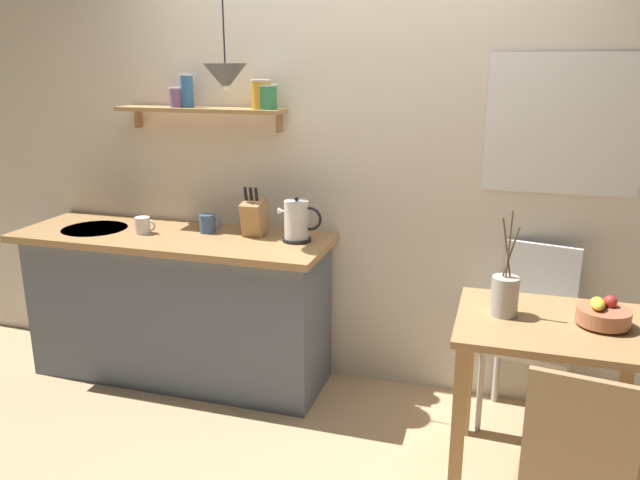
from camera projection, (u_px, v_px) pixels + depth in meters
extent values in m
plane|color=tan|center=(324.00, 429.00, 3.29)|extent=(14.00, 14.00, 0.00)
cube|color=silver|center=(393.00, 155.00, 3.46)|extent=(6.80, 0.10, 2.70)
cube|color=white|center=(564.00, 125.00, 3.11)|extent=(0.75, 0.01, 0.69)
cube|color=silver|center=(564.00, 124.00, 3.12)|extent=(0.69, 0.01, 0.63)
cube|color=slate|center=(179.00, 309.00, 3.74)|extent=(1.74, 0.52, 0.86)
cube|color=tan|center=(172.00, 237.00, 3.60)|extent=(1.83, 0.63, 0.04)
cylinder|color=#B7BABF|center=(95.00, 229.00, 3.72)|extent=(0.38, 0.38, 0.01)
cube|color=tan|center=(199.00, 110.00, 3.55)|extent=(1.00, 0.18, 0.02)
cube|color=#99754C|center=(138.00, 117.00, 3.77)|extent=(0.02, 0.06, 0.12)
cube|color=#99754C|center=(279.00, 122.00, 3.52)|extent=(0.02, 0.06, 0.12)
cylinder|color=#7F5689|center=(178.00, 98.00, 3.57)|extent=(0.09, 0.09, 0.10)
cylinder|color=silver|center=(177.00, 88.00, 3.56)|extent=(0.09, 0.09, 0.01)
cylinder|color=#3366A3|center=(187.00, 92.00, 3.54)|extent=(0.07, 0.07, 0.17)
cylinder|color=silver|center=(186.00, 75.00, 3.52)|extent=(0.08, 0.08, 0.01)
cylinder|color=gold|center=(261.00, 95.00, 3.42)|extent=(0.11, 0.11, 0.15)
cylinder|color=silver|center=(261.00, 80.00, 3.40)|extent=(0.11, 0.11, 0.01)
cylinder|color=#388E56|center=(267.00, 98.00, 3.42)|extent=(0.11, 0.11, 0.12)
cylinder|color=silver|center=(267.00, 85.00, 3.40)|extent=(0.12, 0.12, 0.01)
cube|color=tan|center=(555.00, 326.00, 2.69)|extent=(0.82, 0.66, 0.03)
cube|color=tan|center=(458.00, 427.00, 2.64)|extent=(0.06, 0.06, 0.75)
cube|color=tan|center=(468.00, 367.00, 3.15)|extent=(0.06, 0.06, 0.75)
cube|color=tan|center=(625.00, 388.00, 2.95)|extent=(0.06, 0.06, 0.75)
cube|color=tan|center=(579.00, 447.00, 1.95)|extent=(0.34, 0.08, 0.47)
cube|color=silver|center=(528.00, 344.00, 3.20)|extent=(0.50, 0.48, 0.03)
cube|color=silver|center=(540.00, 287.00, 3.29)|extent=(0.37, 0.11, 0.47)
cylinder|color=silver|center=(480.00, 392.00, 3.21)|extent=(0.03, 0.03, 0.45)
cylinder|color=silver|center=(555.00, 411.00, 3.04)|extent=(0.03, 0.03, 0.45)
cylinder|color=silver|center=(497.00, 365.00, 3.50)|extent=(0.03, 0.03, 0.45)
cylinder|color=silver|center=(567.00, 381.00, 3.32)|extent=(0.03, 0.03, 0.45)
cylinder|color=#BC704C|center=(602.00, 324.00, 2.65)|extent=(0.10, 0.10, 0.01)
cylinder|color=#BC704C|center=(603.00, 316.00, 2.64)|extent=(0.22, 0.22, 0.07)
ellipsoid|color=yellow|center=(598.00, 304.00, 2.63)|extent=(0.07, 0.13, 0.04)
sphere|color=red|center=(610.00, 302.00, 2.65)|extent=(0.06, 0.06, 0.06)
cylinder|color=#B7B2A8|center=(505.00, 296.00, 2.74)|extent=(0.12, 0.12, 0.17)
cylinder|color=brown|center=(507.00, 247.00, 2.69)|extent=(0.06, 0.02, 0.26)
cylinder|color=brown|center=(509.00, 245.00, 2.67)|extent=(0.01, 0.01, 0.30)
cylinder|color=brown|center=(511.00, 252.00, 2.68)|extent=(0.06, 0.03, 0.23)
cylinder|color=black|center=(297.00, 239.00, 3.46)|extent=(0.16, 0.16, 0.02)
cylinder|color=white|center=(297.00, 220.00, 3.42)|extent=(0.13, 0.13, 0.21)
sphere|color=black|center=(296.00, 199.00, 3.39)|extent=(0.02, 0.02, 0.02)
cone|color=white|center=(282.00, 211.00, 3.44)|extent=(0.04, 0.04, 0.04)
torus|color=black|center=(310.00, 219.00, 3.40)|extent=(0.13, 0.02, 0.13)
cube|color=tan|center=(254.00, 217.00, 3.54)|extent=(0.11, 0.17, 0.21)
cylinder|color=black|center=(246.00, 193.00, 3.47)|extent=(0.02, 0.03, 0.08)
cylinder|color=black|center=(251.00, 194.00, 3.46)|extent=(0.02, 0.03, 0.08)
cylinder|color=black|center=(256.00, 194.00, 3.46)|extent=(0.02, 0.03, 0.08)
cylinder|color=white|center=(143.00, 225.00, 3.60)|extent=(0.09, 0.09, 0.09)
torus|color=white|center=(150.00, 226.00, 3.59)|extent=(0.07, 0.01, 0.07)
cylinder|color=#3D5B89|center=(207.00, 223.00, 3.62)|extent=(0.09, 0.09, 0.11)
torus|color=#3D5B89|center=(216.00, 224.00, 3.60)|extent=(0.07, 0.01, 0.07)
cylinder|color=black|center=(223.00, 18.00, 3.15)|extent=(0.01, 0.01, 0.43)
cone|color=#4C5156|center=(226.00, 77.00, 3.22)|extent=(0.22, 0.22, 0.14)
sphere|color=white|center=(226.00, 87.00, 3.24)|extent=(0.04, 0.04, 0.04)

